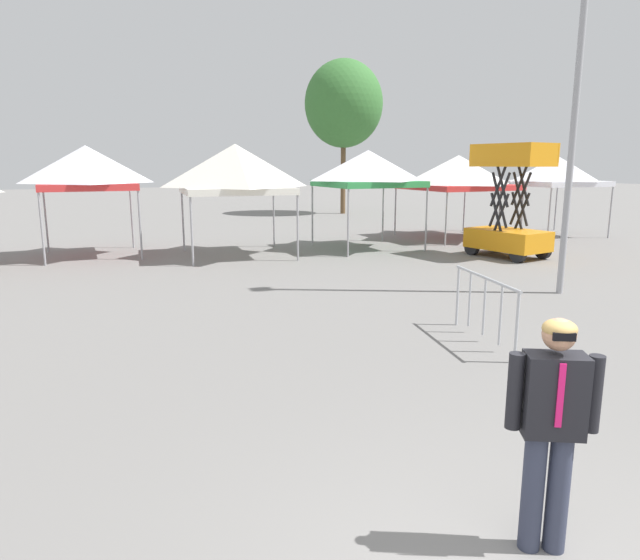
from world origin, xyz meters
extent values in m
cylinder|color=#9E9EA3|center=(-3.93, 15.14, 1.12)|extent=(0.06, 0.06, 2.25)
cylinder|color=#9E9EA3|center=(-1.30, 15.21, 1.12)|extent=(0.06, 0.06, 2.25)
cylinder|color=#9E9EA3|center=(-4.00, 17.77, 1.12)|extent=(0.06, 0.06, 2.25)
cylinder|color=#9E9EA3|center=(-1.37, 17.84, 1.12)|extent=(0.06, 0.06, 2.25)
pyramid|color=white|center=(-2.65, 16.49, 2.81)|extent=(2.83, 2.83, 1.12)
cube|color=red|center=(-2.65, 16.49, 2.15)|extent=(2.81, 2.81, 0.20)
cylinder|color=#9E9EA3|center=(-0.07, 13.50, 1.07)|extent=(0.06, 0.06, 2.13)
cylinder|color=#9E9EA3|center=(2.98, 13.29, 1.07)|extent=(0.06, 0.06, 2.13)
cylinder|color=#9E9EA3|center=(0.14, 16.55, 1.07)|extent=(0.06, 0.06, 2.13)
cylinder|color=#9E9EA3|center=(3.18, 16.34, 1.07)|extent=(0.06, 0.06, 2.13)
pyramid|color=white|center=(1.56, 14.92, 2.77)|extent=(3.41, 3.41, 1.28)
cube|color=white|center=(1.56, 14.92, 2.03)|extent=(3.38, 3.38, 0.20)
cylinder|color=#9E9EA3|center=(4.64, 13.37, 1.14)|extent=(0.06, 0.06, 2.27)
cylinder|color=#9E9EA3|center=(7.47, 13.46, 1.14)|extent=(0.06, 0.06, 2.27)
cylinder|color=#9E9EA3|center=(4.55, 16.20, 1.14)|extent=(0.06, 0.06, 2.27)
cylinder|color=#9E9EA3|center=(7.38, 16.29, 1.14)|extent=(0.06, 0.06, 2.27)
pyramid|color=white|center=(6.01, 14.83, 2.77)|extent=(3.06, 3.06, 0.99)
cube|color=green|center=(6.01, 14.83, 2.17)|extent=(3.03, 3.03, 0.20)
cylinder|color=#9E9EA3|center=(8.83, 14.35, 1.03)|extent=(0.06, 0.06, 2.06)
cylinder|color=#9E9EA3|center=(12.23, 14.47, 1.03)|extent=(0.06, 0.06, 2.06)
cylinder|color=#9E9EA3|center=(8.71, 17.75, 1.03)|extent=(0.06, 0.06, 2.06)
cylinder|color=#9E9EA3|center=(12.11, 17.86, 1.03)|extent=(0.06, 0.06, 2.06)
pyramid|color=white|center=(10.47, 16.11, 2.60)|extent=(3.69, 3.69, 1.09)
cube|color=red|center=(10.47, 16.11, 1.96)|extent=(3.66, 3.66, 0.20)
cylinder|color=#9E9EA3|center=(13.02, 13.92, 1.08)|extent=(0.06, 0.06, 2.17)
cylinder|color=#9E9EA3|center=(15.92, 13.82, 1.08)|extent=(0.06, 0.06, 2.17)
cylinder|color=#9E9EA3|center=(13.12, 16.82, 1.08)|extent=(0.06, 0.06, 2.17)
cylinder|color=#9E9EA3|center=(16.03, 16.72, 1.08)|extent=(0.06, 0.06, 2.17)
pyramid|color=white|center=(14.52, 15.32, 2.65)|extent=(3.16, 3.16, 0.97)
cube|color=white|center=(14.52, 15.32, 2.07)|extent=(3.13, 3.13, 0.20)
cylinder|color=black|center=(8.81, 10.62, 0.24)|extent=(0.28, 0.51, 0.48)
cylinder|color=black|center=(9.98, 10.87, 0.24)|extent=(0.28, 0.51, 0.48)
cylinder|color=black|center=(8.45, 12.31, 0.24)|extent=(0.28, 0.51, 0.48)
cylinder|color=black|center=(9.61, 12.56, 0.24)|extent=(0.28, 0.51, 0.48)
cube|color=orange|center=(9.21, 11.59, 0.54)|extent=(1.85, 2.54, 0.60)
cylinder|color=black|center=(8.73, 11.49, 1.15)|extent=(0.22, 0.69, 1.64)
cylinder|color=black|center=(8.73, 11.49, 1.15)|extent=(0.22, 0.69, 1.64)
cylinder|color=black|center=(9.69, 11.69, 1.15)|extent=(0.22, 0.69, 1.64)
cylinder|color=black|center=(9.69, 11.69, 1.15)|extent=(0.22, 0.69, 1.64)
cylinder|color=black|center=(8.73, 11.49, 1.76)|extent=(0.22, 0.69, 1.64)
cylinder|color=black|center=(8.73, 11.49, 1.76)|extent=(0.22, 0.69, 1.64)
cylinder|color=black|center=(9.69, 11.69, 1.76)|extent=(0.22, 0.69, 1.64)
cylinder|color=black|center=(9.69, 11.69, 1.76)|extent=(0.22, 0.69, 1.64)
cylinder|color=black|center=(8.73, 11.49, 2.37)|extent=(0.22, 0.69, 1.64)
cylinder|color=black|center=(8.73, 11.49, 2.37)|extent=(0.22, 0.69, 1.64)
cylinder|color=black|center=(9.69, 11.69, 2.37)|extent=(0.22, 0.69, 1.64)
cylinder|color=black|center=(9.69, 11.69, 2.37)|extent=(0.22, 0.69, 1.64)
cube|color=orange|center=(9.21, 11.59, 2.80)|extent=(1.76, 2.42, 0.12)
cube|color=orange|center=(9.44, 10.56, 3.13)|extent=(1.31, 0.34, 0.55)
cube|color=orange|center=(8.99, 12.62, 3.13)|extent=(1.31, 0.34, 0.55)
cube|color=orange|center=(8.58, 11.45, 3.13)|extent=(0.52, 2.15, 0.55)
cube|color=orange|center=(9.84, 11.73, 3.13)|extent=(0.52, 2.15, 0.55)
cylinder|color=#33384C|center=(0.29, 0.55, 0.46)|extent=(0.16, 0.16, 0.92)
cylinder|color=#33384C|center=(0.45, 0.47, 0.46)|extent=(0.16, 0.16, 0.92)
cube|color=black|center=(0.37, 0.51, 1.22)|extent=(0.48, 0.40, 0.60)
cylinder|color=black|center=(0.13, 0.63, 1.24)|extent=(0.11, 0.11, 0.56)
cylinder|color=black|center=(0.61, 0.39, 1.24)|extent=(0.11, 0.11, 0.56)
sphere|color=tan|center=(0.37, 0.51, 1.67)|extent=(0.23, 0.23, 0.23)
ellipsoid|color=tan|center=(0.37, 0.51, 1.71)|extent=(0.23, 0.23, 0.14)
cube|color=black|center=(0.32, 0.42, 1.68)|extent=(0.14, 0.09, 0.06)
cube|color=#E51966|center=(0.31, 0.39, 1.27)|extent=(0.04, 0.03, 0.46)
cylinder|color=#9E9EA3|center=(6.95, 7.09, 4.72)|extent=(0.14, 0.14, 9.44)
cylinder|color=brown|center=(10.86, 27.74, 2.18)|extent=(0.28, 0.28, 4.36)
ellipsoid|color=#387233|center=(10.86, 27.74, 6.11)|extent=(4.36, 4.36, 4.80)
cylinder|color=#B7BABF|center=(3.13, 4.81, 1.05)|extent=(0.44, 2.07, 0.05)
cylinder|color=#B7BABF|center=(3.31, 5.79, 0.53)|extent=(0.04, 0.04, 1.05)
cylinder|color=#B7BABF|center=(2.94, 3.83, 0.53)|extent=(0.04, 0.04, 1.05)
cylinder|color=#B7BABF|center=(3.22, 5.33, 0.58)|extent=(0.04, 0.04, 0.92)
cylinder|color=#B7BABF|center=(3.13, 4.81, 0.58)|extent=(0.04, 0.04, 0.92)
cylinder|color=#B7BABF|center=(3.03, 4.30, 0.58)|extent=(0.04, 0.04, 0.92)
camera|label=1|loc=(-2.55, -2.36, 2.82)|focal=31.83mm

